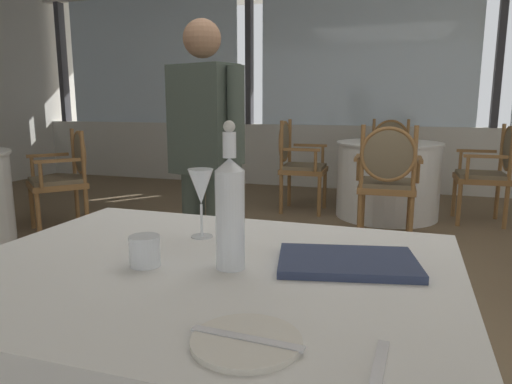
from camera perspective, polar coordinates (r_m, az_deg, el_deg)
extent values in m
plane|color=#756047|center=(2.85, 4.45, -13.09)|extent=(13.23, 13.23, 0.00)
cube|color=beige|center=(6.43, 12.58, 4.08)|extent=(9.99, 0.12, 0.85)
cube|color=silver|center=(7.41, -12.72, 15.30)|extent=(2.75, 0.02, 1.82)
cube|color=#333338|center=(8.29, -22.44, 14.27)|extent=(0.08, 0.14, 1.82)
cube|color=silver|center=(6.43, 13.11, 16.00)|extent=(2.75, 0.02, 1.82)
cube|color=#333338|center=(6.74, -0.81, 16.02)|extent=(0.08, 0.14, 1.82)
cube|color=#333338|center=(6.46, 27.55, 15.06)|extent=(0.08, 0.14, 1.82)
cube|color=white|center=(1.18, -6.37, -9.28)|extent=(1.23, 0.95, 0.02)
cylinder|color=silver|center=(0.82, -1.20, -17.66)|extent=(0.19, 0.19, 0.01)
cube|color=silver|center=(0.82, -1.20, -17.34)|extent=(0.20, 0.03, 0.00)
cube|color=silver|center=(0.76, 14.56, -20.60)|extent=(0.03, 0.20, 0.00)
cylinder|color=white|center=(1.12, -3.16, -3.44)|extent=(0.07, 0.07, 0.24)
cone|color=white|center=(1.09, -3.23, 3.40)|extent=(0.07, 0.07, 0.03)
cylinder|color=white|center=(1.09, -3.26, 5.75)|extent=(0.03, 0.03, 0.06)
sphere|color=silver|center=(1.08, -3.28, 7.96)|extent=(0.03, 0.03, 0.03)
cylinder|color=white|center=(1.41, -6.59, -5.38)|extent=(0.06, 0.06, 0.00)
cylinder|color=white|center=(1.40, -6.63, -3.41)|extent=(0.01, 0.01, 0.10)
cone|color=white|center=(1.38, -6.72, 0.64)|extent=(0.08, 0.08, 0.10)
cylinder|color=white|center=(1.19, -13.40, -6.97)|extent=(0.08, 0.08, 0.08)
cube|color=#2D3856|center=(1.18, 11.04, -8.35)|extent=(0.37, 0.28, 0.02)
cylinder|color=white|center=(4.90, 15.92, 5.74)|extent=(1.05, 1.05, 0.02)
cylinder|color=white|center=(4.95, 15.70, 1.34)|extent=(1.01, 1.01, 0.74)
cube|color=olive|center=(4.08, 15.59, 0.49)|extent=(0.47, 0.47, 0.05)
cube|color=#75664C|center=(4.08, 15.62, 1.09)|extent=(0.44, 0.44, 0.04)
cylinder|color=olive|center=(4.33, 12.82, -2.00)|extent=(0.04, 0.04, 0.42)
cylinder|color=olive|center=(4.33, 18.11, -2.28)|extent=(0.04, 0.04, 0.42)
cylinder|color=olive|center=(3.94, 12.46, -3.25)|extent=(0.04, 0.04, 0.42)
cylinder|color=olive|center=(3.94, 18.27, -3.56)|extent=(0.04, 0.04, 0.42)
cylinder|color=olive|center=(3.85, 12.77, 4.21)|extent=(0.04, 0.04, 0.51)
cylinder|color=olive|center=(3.85, 18.73, 3.90)|extent=(0.04, 0.04, 0.51)
ellipsoid|color=#75664C|center=(3.83, 15.77, 4.42)|extent=(0.39, 0.06, 0.43)
torus|color=olive|center=(3.83, 15.77, 4.42)|extent=(0.44, 0.05, 0.44)
cube|color=olive|center=(4.08, 12.25, 4.12)|extent=(0.05, 0.37, 0.03)
cylinder|color=olive|center=(4.23, 12.33, 2.85)|extent=(0.03, 0.03, 0.22)
cube|color=olive|center=(4.07, 19.29, 3.75)|extent=(0.05, 0.37, 0.03)
cylinder|color=olive|center=(4.23, 19.10, 2.49)|extent=(0.03, 0.03, 0.22)
cube|color=olive|center=(5.01, 25.64, 1.44)|extent=(0.47, 0.47, 0.05)
cube|color=#75664C|center=(5.00, 25.68, 1.92)|extent=(0.44, 0.44, 0.04)
cylinder|color=olive|center=(4.82, 23.45, -1.46)|extent=(0.04, 0.04, 0.40)
cylinder|color=olive|center=(5.21, 22.93, -0.55)|extent=(0.04, 0.04, 0.40)
cylinder|color=olive|center=(4.89, 28.10, -1.68)|extent=(0.04, 0.04, 0.40)
cylinder|color=olive|center=(5.28, 27.24, -0.77)|extent=(0.04, 0.04, 0.40)
cylinder|color=olive|center=(4.82, 28.63, 4.13)|extent=(0.04, 0.04, 0.50)
cylinder|color=olive|center=(5.21, 27.71, 4.62)|extent=(0.04, 0.04, 0.50)
ellipsoid|color=#75664C|center=(5.02, 28.35, 4.66)|extent=(0.06, 0.39, 0.42)
torus|color=olive|center=(5.02, 28.35, 4.66)|extent=(0.05, 0.43, 0.43)
cube|color=olive|center=(4.73, 26.12, 3.90)|extent=(0.37, 0.05, 0.03)
cylinder|color=olive|center=(4.72, 24.32, 2.69)|extent=(0.03, 0.03, 0.22)
cube|color=olive|center=(5.22, 25.21, 4.53)|extent=(0.37, 0.05, 0.03)
cylinder|color=olive|center=(5.21, 23.59, 3.43)|extent=(0.03, 0.03, 0.22)
cube|color=olive|center=(5.79, 15.85, 3.48)|extent=(0.47, 0.47, 0.05)
cube|color=#75664C|center=(5.79, 15.88, 3.90)|extent=(0.44, 0.44, 0.04)
cylinder|color=olive|center=(5.63, 17.74, 0.71)|extent=(0.04, 0.04, 0.43)
cylinder|color=olive|center=(5.63, 13.67, 0.93)|extent=(0.04, 0.04, 0.43)
cylinder|color=olive|center=(6.02, 17.66, 1.36)|extent=(0.04, 0.04, 0.43)
cylinder|color=olive|center=(6.03, 13.86, 1.56)|extent=(0.04, 0.04, 0.43)
cylinder|color=olive|center=(5.97, 17.94, 6.12)|extent=(0.04, 0.04, 0.48)
cylinder|color=olive|center=(5.97, 14.08, 6.32)|extent=(0.04, 0.04, 0.48)
ellipsoid|color=#75664C|center=(5.98, 16.02, 6.47)|extent=(0.39, 0.06, 0.40)
torus|color=olive|center=(5.98, 16.02, 6.47)|extent=(0.42, 0.04, 0.41)
cube|color=olive|center=(5.75, 18.48, 5.74)|extent=(0.05, 0.37, 0.03)
cylinder|color=olive|center=(5.62, 18.46, 4.51)|extent=(0.03, 0.03, 0.22)
cube|color=olive|center=(5.75, 13.48, 6.00)|extent=(0.05, 0.37, 0.03)
cylinder|color=olive|center=(5.62, 13.35, 4.77)|extent=(0.03, 0.03, 0.22)
cube|color=olive|center=(5.02, 5.83, 2.63)|extent=(0.47, 0.47, 0.05)
cube|color=#75664C|center=(5.01, 5.84, 3.12)|extent=(0.44, 0.44, 0.04)
cylinder|color=olive|center=(5.22, 8.34, 0.29)|extent=(0.04, 0.04, 0.42)
cylinder|color=olive|center=(4.83, 7.68, -0.54)|extent=(0.04, 0.04, 0.42)
cylinder|color=olive|center=(5.29, 4.05, 0.52)|extent=(0.04, 0.04, 0.42)
cylinder|color=olive|center=(4.90, 3.06, -0.29)|extent=(0.04, 0.04, 0.42)
cylinder|color=olive|center=(5.22, 4.12, 6.05)|extent=(0.04, 0.04, 0.51)
cylinder|color=olive|center=(4.83, 3.12, 5.67)|extent=(0.04, 0.04, 0.51)
ellipsoid|color=#75664C|center=(5.03, 3.48, 6.16)|extent=(0.06, 0.39, 0.42)
torus|color=olive|center=(5.03, 3.48, 6.16)|extent=(0.05, 0.44, 0.44)
cube|color=olive|center=(5.23, 6.60, 5.66)|extent=(0.37, 0.05, 0.03)
cylinder|color=olive|center=(5.22, 8.11, 4.39)|extent=(0.03, 0.03, 0.22)
cube|color=olive|center=(4.74, 5.58, 5.14)|extent=(0.37, 0.05, 0.03)
cylinder|color=olive|center=(4.73, 7.24, 3.75)|extent=(0.03, 0.03, 0.22)
cube|color=olive|center=(4.60, -23.03, 0.83)|extent=(0.65, 0.65, 0.05)
cube|color=#75664C|center=(4.60, -23.07, 1.35)|extent=(0.60, 0.60, 0.04)
cylinder|color=olive|center=(4.42, -24.93, -2.67)|extent=(0.04, 0.04, 0.40)
cylinder|color=olive|center=(4.81, -25.58, -1.69)|extent=(0.04, 0.04, 0.40)
cylinder|color=olive|center=(4.49, -19.87, -2.11)|extent=(0.04, 0.04, 0.40)
cylinder|color=olive|center=(4.87, -20.92, -1.19)|extent=(0.04, 0.04, 0.40)
cylinder|color=olive|center=(4.41, -20.27, 3.99)|extent=(0.04, 0.04, 0.46)
cylinder|color=olive|center=(4.80, -21.31, 4.43)|extent=(0.04, 0.04, 0.46)
ellipsoid|color=#75664C|center=(4.60, -20.65, 4.52)|extent=(0.33, 0.29, 0.39)
torus|color=olive|center=(4.60, -20.65, 4.52)|extent=(0.33, 0.28, 0.40)
cube|color=olive|center=(4.32, -22.97, 3.52)|extent=(0.26, 0.31, 0.03)
cylinder|color=olive|center=(4.31, -24.70, 1.90)|extent=(0.03, 0.03, 0.22)
cube|color=olive|center=(4.81, -23.98, 4.11)|extent=(0.26, 0.31, 0.03)
cylinder|color=olive|center=(4.81, -25.54, 2.65)|extent=(0.03, 0.03, 0.22)
cylinder|color=#424C42|center=(2.72, -7.49, -5.67)|extent=(0.13, 0.13, 0.77)
cylinder|color=#424C42|center=(2.61, -4.58, -6.36)|extent=(0.13, 0.13, 0.77)
cube|color=#424C42|center=(2.55, -6.37, 8.67)|extent=(0.40, 0.30, 0.58)
sphere|color=#9E7051|center=(2.57, -6.58, 18.05)|extent=(0.20, 0.20, 0.20)
cylinder|color=#424C42|center=(2.70, -9.90, 9.31)|extent=(0.09, 0.09, 0.49)
cylinder|color=#424C42|center=(2.41, -2.44, 9.29)|extent=(0.09, 0.09, 0.49)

